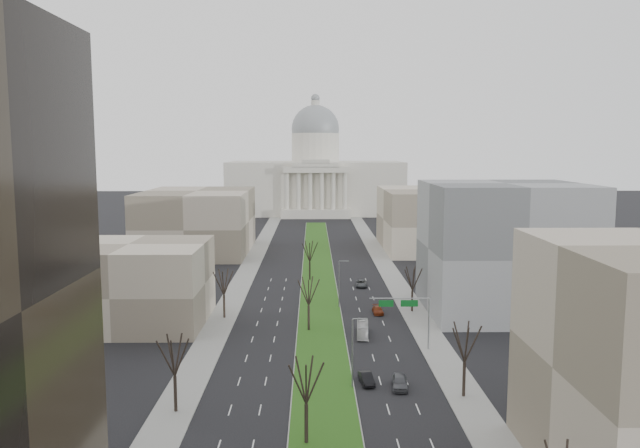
{
  "coord_description": "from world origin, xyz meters",
  "views": [
    {
      "loc": [
        -1.31,
        -21.15,
        30.44
      ],
      "look_at": [
        0.21,
        107.01,
        14.71
      ],
      "focal_mm": 35.0,
      "sensor_mm": 36.0,
      "label": 1
    }
  ],
  "objects": [
    {
      "name": "ground",
      "position": [
        0.0,
        120.0,
        0.0
      ],
      "size": [
        600.0,
        600.0,
        0.0
      ],
      "primitive_type": "plane",
      "color": "black",
      "rests_on": "ground"
    },
    {
      "name": "median",
      "position": [
        0.0,
        118.99,
        0.1
      ],
      "size": [
        8.0,
        222.03,
        0.2
      ],
      "color": "#999993",
      "rests_on": "ground"
    },
    {
      "name": "sidewalk_left",
      "position": [
        -17.5,
        95.0,
        0.07
      ],
      "size": [
        5.0,
        330.0,
        0.15
      ],
      "primitive_type": "cube",
      "color": "gray",
      "rests_on": "ground"
    },
    {
      "name": "sidewalk_right",
      "position": [
        17.5,
        95.0,
        0.07
      ],
      "size": [
        5.0,
        330.0,
        0.15
      ],
      "primitive_type": "cube",
      "color": "gray",
      "rests_on": "ground"
    },
    {
      "name": "capitol",
      "position": [
        0.0,
        269.59,
        16.31
      ],
      "size": [
        80.0,
        46.0,
        55.0
      ],
      "color": "beige",
      "rests_on": "ground"
    },
    {
      "name": "building_beige_left",
      "position": [
        -33.0,
        85.0,
        7.0
      ],
      "size": [
        26.0,
        22.0,
        14.0
      ],
      "primitive_type": "cube",
      "color": "gray",
      "rests_on": "ground"
    },
    {
      "name": "building_grey_right",
      "position": [
        34.0,
        92.0,
        12.0
      ],
      "size": [
        28.0,
        26.0,
        24.0
      ],
      "primitive_type": "cube",
      "color": "slate",
      "rests_on": "ground"
    },
    {
      "name": "building_far_left",
      "position": [
        -35.0,
        160.0,
        9.0
      ],
      "size": [
        30.0,
        40.0,
        18.0
      ],
      "primitive_type": "cube",
      "color": "gray",
      "rests_on": "ground"
    },
    {
      "name": "building_far_right",
      "position": [
        35.0,
        165.0,
        9.0
      ],
      "size": [
        30.0,
        40.0,
        18.0
      ],
      "primitive_type": "cube",
      "color": "gray",
      "rests_on": "ground"
    },
    {
      "name": "tree_left_mid",
      "position": [
        -17.2,
        48.0,
        7.0
      ],
      "size": [
        5.4,
        5.4,
        9.72
      ],
      "color": "black",
      "rests_on": "ground"
    },
    {
      "name": "tree_left_far",
      "position": [
        -17.2,
        88.0,
        6.84
      ],
      "size": [
        5.28,
        5.28,
        9.5
      ],
      "color": "black",
      "rests_on": "ground"
    },
    {
      "name": "tree_right_mid",
      "position": [
        17.2,
        52.0,
        7.16
      ],
      "size": [
        5.52,
        5.52,
        9.94
      ],
      "color": "black",
      "rests_on": "ground"
    },
    {
      "name": "tree_right_far",
      "position": [
        17.2,
        92.0,
        6.53
      ],
      "size": [
        5.04,
        5.04,
        9.07
      ],
      "color": "black",
      "rests_on": "ground"
    },
    {
      "name": "tree_median_a",
      "position": [
        -2.0,
        40.0,
        7.0
      ],
      "size": [
        5.4,
        5.4,
        9.72
      ],
      "color": "black",
      "rests_on": "ground"
    },
    {
      "name": "tree_median_b",
      "position": [
        -2.0,
        80.0,
        7.0
      ],
      "size": [
        5.4,
        5.4,
        9.72
      ],
      "color": "black",
      "rests_on": "ground"
    },
    {
      "name": "tree_median_c",
      "position": [
        -2.0,
        120.0,
        7.0
      ],
      "size": [
        5.4,
        5.4,
        9.72
      ],
      "color": "black",
      "rests_on": "ground"
    },
    {
      "name": "streetlamp_median_b",
      "position": [
        3.76,
        55.0,
        4.81
      ],
      "size": [
        1.9,
        0.2,
        9.16
      ],
      "color": "gray",
      "rests_on": "ground"
    },
    {
      "name": "streetlamp_median_c",
      "position": [
        3.76,
        95.0,
        4.81
      ],
      "size": [
        1.9,
        0.2,
        9.16
      ],
      "color": "gray",
      "rests_on": "ground"
    },
    {
      "name": "mast_arm_signs",
      "position": [
        13.49,
        70.03,
        6.11
      ],
      "size": [
        9.12,
        0.24,
        8.09
      ],
      "color": "gray",
      "rests_on": "ground"
    },
    {
      "name": "car_grey_near",
      "position": [
        9.74,
        54.95,
        0.82
      ],
      "size": [
        2.43,
        5.0,
        1.65
      ],
      "primitive_type": "imported",
      "rotation": [
        0.0,
        0.0,
        -0.1
      ],
      "color": "#4C4E54",
      "rests_on": "ground"
    },
    {
      "name": "car_black",
      "position": [
        5.62,
        56.5,
        0.71
      ],
      "size": [
        2.07,
        4.45,
        1.41
      ],
      "primitive_type": "imported",
      "rotation": [
        0.0,
        0.0,
        0.14
      ],
      "color": "black",
      "rests_on": "ground"
    },
    {
      "name": "car_red",
      "position": [
        10.68,
        90.84,
        0.65
      ],
      "size": [
        1.89,
        4.48,
        1.29
      ],
      "primitive_type": "imported",
      "rotation": [
        0.0,
        0.0,
        0.02
      ],
      "color": "maroon",
      "rests_on": "ground"
    },
    {
      "name": "car_grey_far",
      "position": [
        9.4,
        113.36,
        0.7
      ],
      "size": [
        2.62,
        5.18,
        1.4
      ],
      "primitive_type": "imported",
      "rotation": [
        0.0,
        0.0,
        -0.06
      ],
      "color": "#414548",
      "rests_on": "ground"
    },
    {
      "name": "box_van",
      "position": [
        6.8,
        77.38,
        1.05
      ],
      "size": [
        2.36,
        7.65,
        2.1
      ],
      "primitive_type": "imported",
      "rotation": [
        0.0,
        0.0,
        -0.08
      ],
      "color": "silver",
      "rests_on": "ground"
    }
  ]
}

